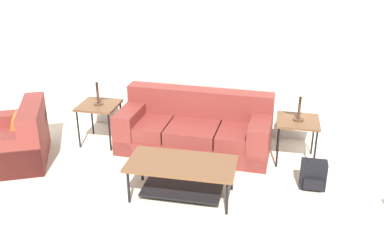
% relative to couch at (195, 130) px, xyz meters
% --- Properties ---
extents(wall_back, '(8.95, 0.06, 2.60)m').
position_rel_couch_xyz_m(wall_back, '(0.27, 0.63, 1.00)').
color(wall_back, silver).
rests_on(wall_back, ground_plane).
extents(couch, '(2.17, 0.98, 0.82)m').
position_rel_couch_xyz_m(couch, '(0.00, 0.00, 0.00)').
color(couch, maroon).
rests_on(couch, ground_plane).
extents(armchair, '(1.27, 1.33, 0.80)m').
position_rel_couch_xyz_m(armchair, '(-2.33, -0.86, -0.01)').
color(armchair, maroon).
rests_on(armchair, ground_plane).
extents(coffee_table, '(1.26, 0.62, 0.45)m').
position_rel_couch_xyz_m(coffee_table, '(0.09, -1.24, 0.04)').
color(coffee_table, brown).
rests_on(coffee_table, ground_plane).
extents(side_table_left, '(0.56, 0.55, 0.60)m').
position_rel_couch_xyz_m(side_table_left, '(-1.41, -0.07, 0.25)').
color(side_table_left, brown).
rests_on(side_table_left, ground_plane).
extents(side_table_right, '(0.56, 0.55, 0.60)m').
position_rel_couch_xyz_m(side_table_right, '(1.41, -0.07, 0.25)').
color(side_table_right, brown).
rests_on(side_table_right, ground_plane).
extents(table_lamp_left, '(0.32, 0.32, 0.61)m').
position_rel_couch_xyz_m(table_lamp_left, '(-1.41, -0.07, 0.80)').
color(table_lamp_left, '#472D1E').
rests_on(table_lamp_left, side_table_left).
extents(table_lamp_right, '(0.32, 0.32, 0.61)m').
position_rel_couch_xyz_m(table_lamp_right, '(1.41, -0.07, 0.80)').
color(table_lamp_right, '#472D1E').
rests_on(table_lamp_right, side_table_right).
extents(backpack, '(0.31, 0.25, 0.36)m').
position_rel_couch_xyz_m(backpack, '(1.61, -0.75, -0.12)').
color(backpack, black).
rests_on(backpack, ground_plane).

